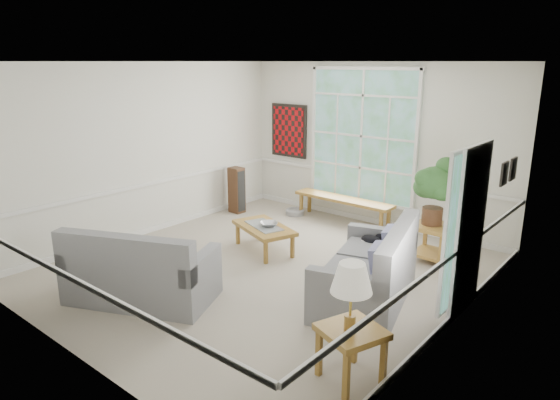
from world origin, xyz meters
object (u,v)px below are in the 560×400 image
(coffee_table, at_px, (264,238))
(side_table, at_px, (351,354))
(loveseat_front, at_px, (141,263))
(end_table, at_px, (433,243))
(loveseat_right, at_px, (367,263))

(coffee_table, xyz_separation_m, side_table, (2.93, -2.05, 0.07))
(loveseat_front, relative_size, end_table, 3.11)
(coffee_table, bearing_deg, end_table, 50.33)
(loveseat_front, distance_m, end_table, 4.34)
(loveseat_front, xyz_separation_m, end_table, (2.38, 3.62, -0.20))
(loveseat_right, xyz_separation_m, side_table, (0.76, -1.59, -0.23))
(coffee_table, distance_m, end_table, 2.66)
(loveseat_right, distance_m, loveseat_front, 2.90)
(loveseat_right, bearing_deg, side_table, -80.24)
(loveseat_front, bearing_deg, end_table, 32.30)
(coffee_table, height_order, end_table, end_table)
(side_table, bearing_deg, coffee_table, 145.01)
(loveseat_right, distance_m, side_table, 1.78)
(loveseat_front, distance_m, side_table, 3.03)
(end_table, bearing_deg, coffee_table, -149.92)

